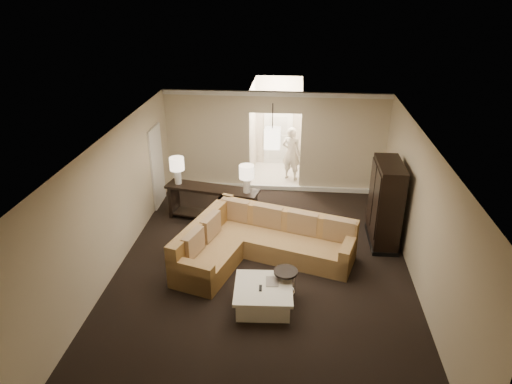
# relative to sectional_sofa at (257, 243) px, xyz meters

# --- Properties ---
(ground) EXTENTS (8.00, 8.00, 0.00)m
(ground) POSITION_rel_sectional_sofa_xyz_m (0.16, -0.39, -0.38)
(ground) COLOR black
(ground) RESTS_ON ground
(wall_back) EXTENTS (6.00, 0.04, 2.80)m
(wall_back) POSITION_rel_sectional_sofa_xyz_m (0.16, 3.61, 1.02)
(wall_back) COLOR beige
(wall_back) RESTS_ON ground
(wall_front) EXTENTS (6.00, 0.04, 2.80)m
(wall_front) POSITION_rel_sectional_sofa_xyz_m (0.16, -4.39, 1.02)
(wall_front) COLOR beige
(wall_front) RESTS_ON ground
(wall_left) EXTENTS (0.04, 8.00, 2.80)m
(wall_left) POSITION_rel_sectional_sofa_xyz_m (-2.84, -0.39, 1.02)
(wall_left) COLOR beige
(wall_left) RESTS_ON ground
(wall_right) EXTENTS (0.04, 8.00, 2.80)m
(wall_right) POSITION_rel_sectional_sofa_xyz_m (3.16, -0.39, 1.02)
(wall_right) COLOR beige
(wall_right) RESTS_ON ground
(ceiling) EXTENTS (6.00, 8.00, 0.02)m
(ceiling) POSITION_rel_sectional_sofa_xyz_m (0.16, -0.39, 2.42)
(ceiling) COLOR white
(ceiling) RESTS_ON wall_back
(crown_molding) EXTENTS (6.00, 0.10, 0.12)m
(crown_molding) POSITION_rel_sectional_sofa_xyz_m (0.16, 3.56, 2.35)
(crown_molding) COLOR silver
(crown_molding) RESTS_ON wall_back
(baseboard) EXTENTS (6.00, 0.10, 0.12)m
(baseboard) POSITION_rel_sectional_sofa_xyz_m (0.16, 3.56, -0.32)
(baseboard) COLOR silver
(baseboard) RESTS_ON ground
(side_door) EXTENTS (0.05, 0.90, 2.10)m
(side_door) POSITION_rel_sectional_sofa_xyz_m (-2.81, 2.41, 0.67)
(side_door) COLOR white
(side_door) RESTS_ON ground
(foyer) EXTENTS (1.44, 2.02, 2.80)m
(foyer) POSITION_rel_sectional_sofa_xyz_m (0.16, 4.95, 0.92)
(foyer) COLOR silver
(foyer) RESTS_ON ground
(sectional_sofa) EXTENTS (3.75, 2.71, 0.95)m
(sectional_sofa) POSITION_rel_sectional_sofa_xyz_m (0.00, 0.00, 0.00)
(sectional_sofa) COLOR brown
(sectional_sofa) RESTS_ON ground
(coffee_table) EXTENTS (1.11, 1.11, 0.44)m
(coffee_table) POSITION_rel_sectional_sofa_xyz_m (0.26, -1.53, -0.16)
(coffee_table) COLOR white
(coffee_table) RESTS_ON ground
(console_table) EXTENTS (2.35, 0.96, 0.88)m
(console_table) POSITION_rel_sectional_sofa_xyz_m (-1.24, 1.61, 0.15)
(console_table) COLOR black
(console_table) RESTS_ON ground
(armoire) EXTENTS (0.57, 1.33, 1.91)m
(armoire) POSITION_rel_sectional_sofa_xyz_m (2.76, 0.99, 0.53)
(armoire) COLOR black
(armoire) RESTS_ON ground
(drink_table) EXTENTS (0.45, 0.45, 0.56)m
(drink_table) POSITION_rel_sectional_sofa_xyz_m (0.65, -1.21, 0.02)
(drink_table) COLOR black
(drink_table) RESTS_ON ground
(table_lamp_left) EXTENTS (0.35, 0.35, 0.68)m
(table_lamp_left) POSITION_rel_sectional_sofa_xyz_m (-2.10, 1.78, 0.95)
(table_lamp_left) COLOR silver
(table_lamp_left) RESTS_ON console_table
(table_lamp_right) EXTENTS (0.35, 0.35, 0.68)m
(table_lamp_right) POSITION_rel_sectional_sofa_xyz_m (-0.37, 1.43, 0.95)
(table_lamp_right) COLOR silver
(table_lamp_right) RESTS_ON console_table
(pendant_light) EXTENTS (0.38, 0.38, 1.09)m
(pendant_light) POSITION_rel_sectional_sofa_xyz_m (0.16, 2.31, 1.57)
(pendant_light) COLOR black
(pendant_light) RESTS_ON ceiling
(person) EXTENTS (0.76, 0.65, 1.77)m
(person) POSITION_rel_sectional_sofa_xyz_m (0.61, 4.36, 0.51)
(person) COLOR #EDE1C9
(person) RESTS_ON ground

